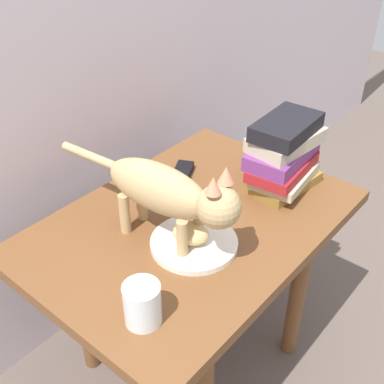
{
  "coord_description": "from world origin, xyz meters",
  "views": [
    {
      "loc": [
        -0.7,
        -0.59,
        1.21
      ],
      "look_at": [
        0.0,
        0.0,
        0.59
      ],
      "focal_mm": 45.54,
      "sensor_mm": 36.0,
      "label": 1
    }
  ],
  "objects_px": {
    "plate": "(194,243)",
    "cat": "(169,193)",
    "candle_jar": "(142,306)",
    "tv_remote": "(180,178)",
    "side_table": "(192,243)",
    "bread_roll": "(191,233)",
    "book_stack": "(284,155)"
  },
  "relations": [
    {
      "from": "plate",
      "to": "cat",
      "type": "bearing_deg",
      "value": 115.02
    },
    {
      "from": "candle_jar",
      "to": "tv_remote",
      "type": "distance_m",
      "value": 0.47
    },
    {
      "from": "plate",
      "to": "cat",
      "type": "distance_m",
      "value": 0.14
    },
    {
      "from": "side_table",
      "to": "tv_remote",
      "type": "distance_m",
      "value": 0.19
    },
    {
      "from": "bread_roll",
      "to": "candle_jar",
      "type": "height_order",
      "value": "candle_jar"
    },
    {
      "from": "bread_roll",
      "to": "cat",
      "type": "bearing_deg",
      "value": 107.85
    },
    {
      "from": "side_table",
      "to": "bread_roll",
      "type": "height_order",
      "value": "bread_roll"
    },
    {
      "from": "plate",
      "to": "bread_roll",
      "type": "height_order",
      "value": "bread_roll"
    },
    {
      "from": "plate",
      "to": "cat",
      "type": "xyz_separation_m",
      "value": [
        -0.02,
        0.05,
        0.13
      ]
    },
    {
      "from": "plate",
      "to": "tv_remote",
      "type": "xyz_separation_m",
      "value": [
        0.18,
        0.2,
        0.0
      ]
    },
    {
      "from": "tv_remote",
      "to": "bread_roll",
      "type": "bearing_deg",
      "value": -160.91
    },
    {
      "from": "bread_roll",
      "to": "candle_jar",
      "type": "distance_m",
      "value": 0.22
    },
    {
      "from": "book_stack",
      "to": "candle_jar",
      "type": "xyz_separation_m",
      "value": [
        -0.54,
        -0.04,
        -0.06
      ]
    },
    {
      "from": "plate",
      "to": "tv_remote",
      "type": "bearing_deg",
      "value": 48.12
    },
    {
      "from": "book_stack",
      "to": "candle_jar",
      "type": "height_order",
      "value": "book_stack"
    },
    {
      "from": "plate",
      "to": "cat",
      "type": "relative_size",
      "value": 0.41
    },
    {
      "from": "plate",
      "to": "tv_remote",
      "type": "distance_m",
      "value": 0.26
    },
    {
      "from": "side_table",
      "to": "cat",
      "type": "bearing_deg",
      "value": -171.28
    },
    {
      "from": "bread_roll",
      "to": "book_stack",
      "type": "xyz_separation_m",
      "value": [
        0.33,
        -0.02,
        0.06
      ]
    },
    {
      "from": "plate",
      "to": "book_stack",
      "type": "relative_size",
      "value": 0.88
    },
    {
      "from": "cat",
      "to": "book_stack",
      "type": "bearing_deg",
      "value": -11.65
    },
    {
      "from": "side_table",
      "to": "tv_remote",
      "type": "bearing_deg",
      "value": 50.96
    },
    {
      "from": "cat",
      "to": "side_table",
      "type": "bearing_deg",
      "value": 8.72
    },
    {
      "from": "side_table",
      "to": "candle_jar",
      "type": "height_order",
      "value": "candle_jar"
    },
    {
      "from": "candle_jar",
      "to": "plate",
      "type": "bearing_deg",
      "value": 15.91
    },
    {
      "from": "side_table",
      "to": "bread_roll",
      "type": "distance_m",
      "value": 0.15
    },
    {
      "from": "bread_roll",
      "to": "tv_remote",
      "type": "bearing_deg",
      "value": 46.48
    },
    {
      "from": "cat",
      "to": "tv_remote",
      "type": "bearing_deg",
      "value": 36.46
    },
    {
      "from": "side_table",
      "to": "plate",
      "type": "relative_size",
      "value": 4.0
    },
    {
      "from": "bread_roll",
      "to": "candle_jar",
      "type": "xyz_separation_m",
      "value": [
        -0.21,
        -0.07,
        -0.0
      ]
    },
    {
      "from": "bread_roll",
      "to": "tv_remote",
      "type": "distance_m",
      "value": 0.27
    },
    {
      "from": "book_stack",
      "to": "tv_remote",
      "type": "distance_m",
      "value": 0.28
    }
  ]
}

